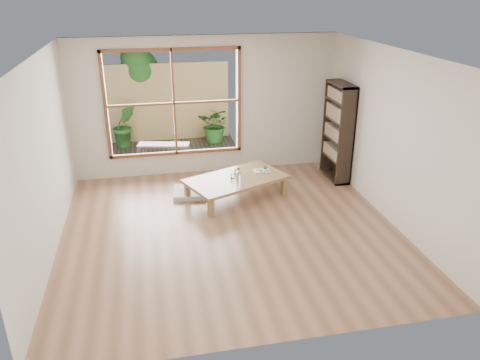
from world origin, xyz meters
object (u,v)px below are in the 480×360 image
(bookshelf, at_px, (338,132))
(garden_bench, at_px, (164,147))
(food_tray, at_px, (263,170))
(low_table, at_px, (236,180))

(bookshelf, relative_size, garden_bench, 1.65)
(bookshelf, relative_size, food_tray, 6.51)
(food_tray, relative_size, garden_bench, 0.25)
(food_tray, height_order, garden_bench, food_tray)
(bookshelf, distance_m, food_tray, 1.62)
(bookshelf, distance_m, garden_bench, 3.59)
(bookshelf, bearing_deg, garden_bench, 153.06)
(low_table, height_order, food_tray, food_tray)
(food_tray, bearing_deg, low_table, -158.45)
(food_tray, distance_m, garden_bench, 2.51)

